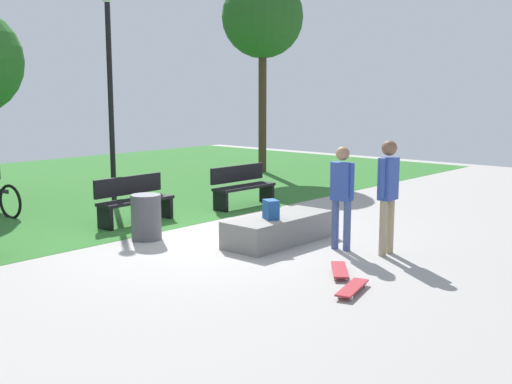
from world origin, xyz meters
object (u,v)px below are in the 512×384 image
at_px(park_bench_center_lawn, 242,185).
at_px(tree_leaning_ash, 263,18).
at_px(skateboard_by_ledge, 340,270).
at_px(skater_performing_trick, 342,190).
at_px(skateboard_spare, 352,288).
at_px(trash_bin, 146,217).
at_px(skater_watching, 388,188).
at_px(concrete_ledge, 279,229).
at_px(park_bench_far_right, 134,199).
at_px(backpack_on_ledge, 271,209).
at_px(lamp_post, 110,78).

bearing_deg(park_bench_center_lawn, tree_leaning_ash, 36.98).
xyz_separation_m(park_bench_center_lawn, tree_leaning_ash, (4.90, 3.69, 4.30)).
xyz_separation_m(skateboard_by_ledge, park_bench_center_lawn, (2.95, 4.62, 0.42)).
bearing_deg(skater_performing_trick, skateboard_spare, -142.04).
bearing_deg(trash_bin, skateboard_by_ledge, -82.70).
bearing_deg(skater_watching, skateboard_by_ledge, -177.01).
distance_m(concrete_ledge, park_bench_far_right, 3.21).
xyz_separation_m(park_bench_center_lawn, park_bench_far_right, (-2.71, 0.35, 0.00)).
relative_size(skateboard_by_ledge, park_bench_center_lawn, 0.47).
relative_size(backpack_on_ledge, park_bench_far_right, 0.20).
distance_m(skater_watching, skateboard_spare, 2.31).
bearing_deg(trash_bin, skater_performing_trick, -60.67).
bearing_deg(park_bench_far_right, tree_leaning_ash, 23.67).
height_order(concrete_ledge, tree_leaning_ash, tree_leaning_ash).
bearing_deg(park_bench_far_right, skateboard_spare, -98.31).
height_order(park_bench_center_lawn, tree_leaning_ash, tree_leaning_ash).
distance_m(skater_watching, park_bench_far_right, 5.07).
xyz_separation_m(tree_leaning_ash, trash_bin, (-8.33, -4.62, -4.38)).
bearing_deg(backpack_on_ledge, skateboard_by_ledge, -170.99).
xyz_separation_m(skater_performing_trick, tree_leaning_ash, (6.68, 7.54, 3.80)).
bearing_deg(concrete_ledge, skater_performing_trick, -75.52).
xyz_separation_m(skateboard_spare, trash_bin, (0.10, 4.29, 0.33)).
relative_size(skater_watching, tree_leaning_ash, 0.30).
bearing_deg(skater_performing_trick, backpack_on_ledge, 119.32).
bearing_deg(concrete_ledge, skateboard_spare, -121.09).
distance_m(skateboard_by_ledge, trash_bin, 3.74).
xyz_separation_m(concrete_ledge, tree_leaning_ash, (6.96, 6.47, 4.55)).
bearing_deg(trash_bin, tree_leaning_ash, 29.00).
distance_m(backpack_on_ledge, tree_leaning_ash, 10.61).
relative_size(skateboard_spare, park_bench_far_right, 0.51).
distance_m(concrete_ledge, backpack_on_ledge, 0.49).
height_order(skater_watching, park_bench_far_right, skater_watching).
bearing_deg(tree_leaning_ash, park_bench_center_lawn, -143.02).
distance_m(skater_watching, trash_bin, 4.13).
height_order(skateboard_by_ledge, trash_bin, trash_bin).
bearing_deg(concrete_ledge, tree_leaning_ash, 42.89).
height_order(park_bench_far_right, lamp_post, lamp_post).
distance_m(backpack_on_ledge, skateboard_by_ledge, 1.96).
relative_size(park_bench_far_right, lamp_post, 0.34).
relative_size(skater_watching, trash_bin, 2.29).
distance_m(skater_watching, lamp_post, 7.33).
bearing_deg(lamp_post, skater_performing_trick, -91.56).
relative_size(skateboard_by_ledge, tree_leaning_ash, 0.12).
bearing_deg(trash_bin, lamp_post, 62.45).
bearing_deg(trash_bin, park_bench_center_lawn, 15.11).
bearing_deg(park_bench_center_lawn, backpack_on_ledge, -129.57).
relative_size(backpack_on_ledge, park_bench_center_lawn, 0.20).
bearing_deg(park_bench_far_right, skater_performing_trick, -77.47).
bearing_deg(tree_leaning_ash, skater_performing_trick, -131.55).
bearing_deg(park_bench_far_right, concrete_ledge, -78.15).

